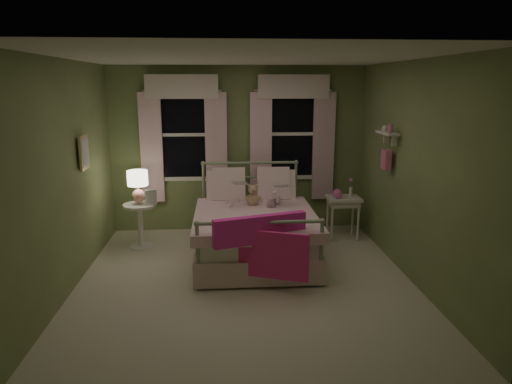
{
  "coord_description": "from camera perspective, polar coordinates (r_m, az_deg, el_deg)",
  "views": [
    {
      "loc": [
        -0.24,
        -5.1,
        2.32
      ],
      "look_at": [
        0.16,
        0.45,
        1.0
      ],
      "focal_mm": 32.0,
      "sensor_mm": 36.0,
      "label": 1
    }
  ],
  "objects": [
    {
      "name": "teddy_bear",
      "position": [
        6.36,
        -0.4,
        -0.55
      ],
      "size": [
        0.23,
        0.19,
        0.31
      ],
      "color": "tan",
      "rests_on": "bed"
    },
    {
      "name": "bud_vase",
      "position": [
        7.07,
        11.77,
        0.58
      ],
      "size": [
        0.06,
        0.06,
        0.28
      ],
      "color": "white",
      "rests_on": "nightstand_right"
    },
    {
      "name": "window_right",
      "position": [
        7.25,
        4.58,
        7.79
      ],
      "size": [
        1.34,
        0.13,
        1.96
      ],
      "color": "black",
      "rests_on": "room_shell"
    },
    {
      "name": "child_right",
      "position": [
        6.51,
        1.97,
        0.91
      ],
      "size": [
        0.38,
        0.32,
        0.7
      ],
      "primitive_type": "imported",
      "rotation": [
        0.0,
        0.0,
        2.95
      ],
      "color": "#F7D1DD",
      "rests_on": "bed"
    },
    {
      "name": "framed_picture",
      "position": [
        6.01,
        -20.67,
        4.65
      ],
      "size": [
        0.03,
        0.32,
        0.42
      ],
      "color": "beige",
      "rests_on": "room_shell"
    },
    {
      "name": "book_right",
      "position": [
        6.26,
        2.21,
        0.43
      ],
      "size": [
        0.22,
        0.15,
        0.26
      ],
      "primitive_type": "imported",
      "rotation": [
        1.22,
        0.0,
        -0.22
      ],
      "color": "beige",
      "rests_on": "child_right"
    },
    {
      "name": "pink_throw",
      "position": [
        5.18,
        0.54,
        -5.94
      ],
      "size": [
        1.08,
        0.49,
        0.71
      ],
      "color": "#F42FAB",
      "rests_on": "bed"
    },
    {
      "name": "book_left",
      "position": [
        6.22,
        -2.92,
        0.73
      ],
      "size": [
        0.22,
        0.16,
        0.26
      ],
      "primitive_type": "imported",
      "rotation": [
        1.22,
        0.0,
        -0.22
      ],
      "color": "beige",
      "rests_on": "child_left"
    },
    {
      "name": "table_lamp",
      "position": [
        6.65,
        -14.56,
        1.07
      ],
      "size": [
        0.29,
        0.29,
        0.46
      ],
      "color": "#DD9682",
      "rests_on": "nightstand_left"
    },
    {
      "name": "book_nightstand",
      "position": [
        6.62,
        -13.68,
        -1.57
      ],
      "size": [
        0.17,
        0.23,
        0.02
      ],
      "primitive_type": "imported",
      "rotation": [
        0.0,
        0.0,
        0.03
      ],
      "color": "beige",
      "rests_on": "nightstand_left"
    },
    {
      "name": "window_left",
      "position": [
        7.19,
        -9.06,
        7.63
      ],
      "size": [
        1.34,
        0.13,
        1.96
      ],
      "color": "black",
      "rests_on": "room_shell"
    },
    {
      "name": "room_shell",
      "position": [
        5.21,
        -1.41,
        2.04
      ],
      "size": [
        4.2,
        4.2,
        4.2
      ],
      "color": "beige",
      "rests_on": "ground"
    },
    {
      "name": "nightstand_right",
      "position": [
        7.05,
        10.85,
        -1.42
      ],
      "size": [
        0.5,
        0.4,
        0.64
      ],
      "color": "white",
      "rests_on": "ground"
    },
    {
      "name": "pink_toy",
      "position": [
        6.98,
        10.13,
        -0.2
      ],
      "size": [
        0.14,
        0.19,
        0.14
      ],
      "color": "pink",
      "rests_on": "nightstand_right"
    },
    {
      "name": "child_left",
      "position": [
        6.47,
        -2.96,
        0.76
      ],
      "size": [
        0.28,
        0.21,
        0.68
      ],
      "primitive_type": "imported",
      "rotation": [
        0.0,
        0.0,
        2.93
      ],
      "color": "#F7D1DD",
      "rests_on": "bed"
    },
    {
      "name": "bed",
      "position": [
        6.22,
        -0.23,
        -4.78
      ],
      "size": [
        1.58,
        2.04,
        1.18
      ],
      "color": "white",
      "rests_on": "ground"
    },
    {
      "name": "wall_shelf",
      "position": [
        6.23,
        16.04,
        5.5
      ],
      "size": [
        0.15,
        0.5,
        0.6
      ],
      "color": "white",
      "rests_on": "room_shell"
    },
    {
      "name": "nightstand_left",
      "position": [
        6.78,
        -14.3,
        -3.36
      ],
      "size": [
        0.46,
        0.46,
        0.65
      ],
      "color": "white",
      "rests_on": "ground"
    }
  ]
}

